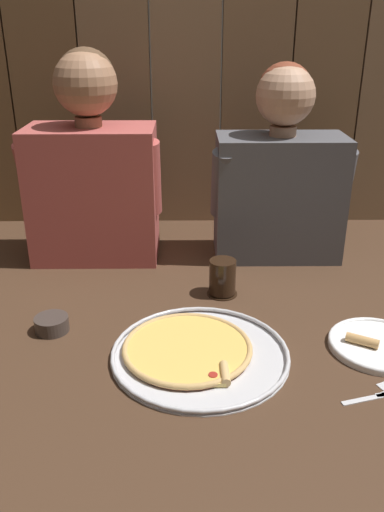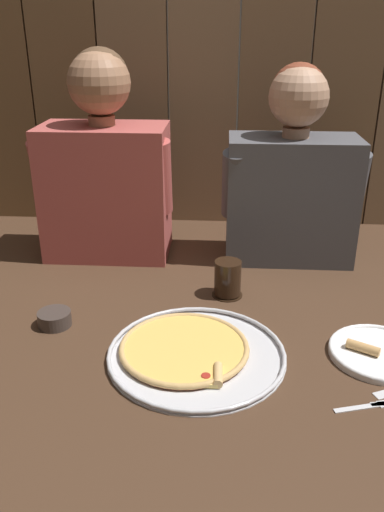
% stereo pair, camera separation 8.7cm
% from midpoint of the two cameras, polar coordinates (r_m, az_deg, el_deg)
% --- Properties ---
extents(ground_plane, '(3.20, 3.20, 0.00)m').
position_cam_midpoint_polar(ground_plane, '(1.27, -2.34, -9.32)').
color(ground_plane, '#422B1C').
extents(pizza_tray, '(0.41, 0.41, 0.03)m').
position_cam_midpoint_polar(pizza_tray, '(1.22, -1.51, -10.37)').
color(pizza_tray, silver).
rests_on(pizza_tray, ground).
extents(dinner_plate, '(0.23, 0.23, 0.03)m').
position_cam_midpoint_polar(dinner_plate, '(1.30, 17.92, -9.20)').
color(dinner_plate, white).
rests_on(dinner_plate, ground).
extents(drinking_glass, '(0.09, 0.09, 0.10)m').
position_cam_midpoint_polar(drinking_glass, '(1.45, 1.78, -2.42)').
color(drinking_glass, black).
rests_on(drinking_glass, ground).
extents(dipping_bowl, '(0.08, 0.08, 0.04)m').
position_cam_midpoint_polar(dipping_bowl, '(1.35, -16.70, -7.07)').
color(dipping_bowl, '#3D332D').
rests_on(dipping_bowl, ground).
extents(table_fork, '(0.13, 0.05, 0.01)m').
position_cam_midpoint_polar(table_fork, '(1.15, 17.30, -14.50)').
color(table_fork, silver).
rests_on(table_fork, ground).
extents(diner_left, '(0.43, 0.23, 0.64)m').
position_cam_midpoint_polar(diner_left, '(1.67, -12.19, 9.25)').
color(diner_left, '#AD4C47').
rests_on(diner_left, ground).
extents(diner_right, '(0.43, 0.21, 0.60)m').
position_cam_midpoint_polar(diner_right, '(1.66, 8.20, 8.76)').
color(diner_right, '#4C4C51').
rests_on(diner_right, ground).
extents(wooden_backdrop_wall, '(2.19, 0.03, 1.47)m').
position_cam_midpoint_polar(wooden_backdrop_wall, '(1.92, -1.99, 25.06)').
color(wooden_backdrop_wall, brown).
rests_on(wooden_backdrop_wall, ground).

